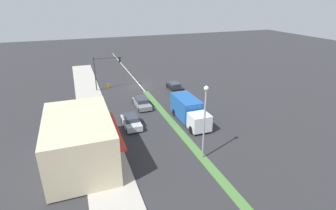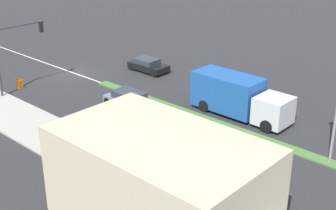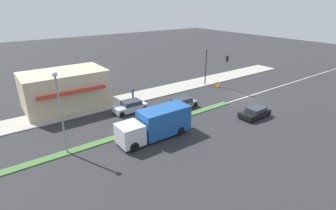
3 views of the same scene
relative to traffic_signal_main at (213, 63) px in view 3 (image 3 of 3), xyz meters
The scene contains 13 objects.
ground_plane 18.83m from the traffic_signal_main, 109.42° to the left, with size 160.00×160.00×0.00m, color #2B2B2D.
sidewalk_right 18.51m from the traffic_signal_main, 80.86° to the left, with size 4.00×73.00×0.12m, color #A8A399.
median_strip 27.35m from the traffic_signal_main, 103.07° to the left, with size 0.90×46.00×0.10m, color #477538.
lane_marking_center 7.29m from the traffic_signal_main, behind, with size 0.16×60.00×0.01m, color beige.
building_corner_store 21.32m from the traffic_signal_main, 76.65° to the left, with size 6.55×9.79×4.56m.
traffic_signal_main is the anchor object (origin of this frame).
street_lamp 24.80m from the traffic_signal_main, 104.31° to the left, with size 0.44×0.44×7.37m.
pedestrian 13.20m from the traffic_signal_main, 79.64° to the left, with size 0.34×0.34×1.62m.
warning_aframe_sign 3.57m from the traffic_signal_main, 134.15° to the right, with size 0.45×0.53×0.84m.
delivery_truck 18.10m from the traffic_signal_main, 117.65° to the left, with size 2.44×7.50×2.87m.
suv_black 12.29m from the traffic_signal_main, 160.10° to the left, with size 1.84×3.83×1.20m.
suv_grey 10.63m from the traffic_signal_main, 112.84° to the left, with size 1.83×4.43×1.32m.
sedan_silver 15.30m from the traffic_signal_main, 94.31° to the left, with size 1.87×4.00×1.39m.
Camera 3 is at (-21.55, 29.26, 12.67)m, focal length 28.00 mm.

